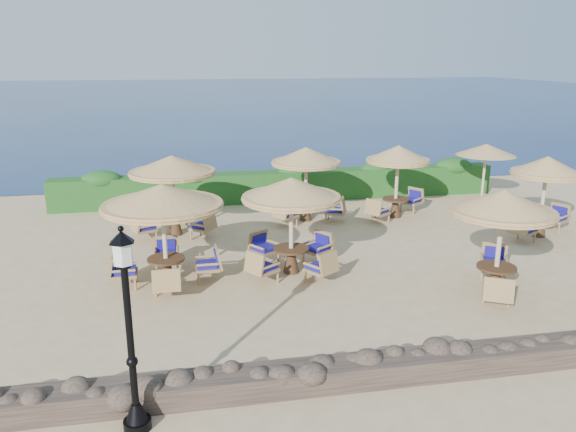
{
  "coord_description": "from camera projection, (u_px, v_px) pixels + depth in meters",
  "views": [
    {
      "loc": [
        -3.86,
        -14.78,
        5.73
      ],
      "look_at": [
        -1.0,
        0.39,
        1.3
      ],
      "focal_mm": 35.0,
      "sensor_mm": 36.0,
      "label": 1
    }
  ],
  "objects": [
    {
      "name": "cafe_set_3",
      "position": [
        173.0,
        178.0,
        18.1
      ],
      "size": [
        2.82,
        2.83,
        2.65
      ],
      "color": "#C9B18E",
      "rests_on": "ground"
    },
    {
      "name": "lamp_post",
      "position": [
        130.0,
        341.0,
        8.52
      ],
      "size": [
        0.44,
        0.44,
        3.31
      ],
      "color": "black",
      "rests_on": "ground"
    },
    {
      "name": "hedge",
      "position": [
        281.0,
        186.0,
        22.86
      ],
      "size": [
        18.0,
        0.9,
        1.2
      ],
      "primitive_type": "cube",
      "color": "#154315",
      "rests_on": "ground"
    },
    {
      "name": "cafe_set_1",
      "position": [
        291.0,
        209.0,
        14.9
      ],
      "size": [
        2.7,
        2.7,
        2.65
      ],
      "color": "#C9B18E",
      "rests_on": "ground"
    },
    {
      "name": "cafe_set_6",
      "position": [
        545.0,
        180.0,
        17.95
      ],
      "size": [
        2.8,
        2.22,
        2.65
      ],
      "color": "#C9B18E",
      "rests_on": "ground"
    },
    {
      "name": "cafe_set_0",
      "position": [
        163.0,
        214.0,
        14.12
      ],
      "size": [
        3.08,
        3.08,
        2.65
      ],
      "color": "#C9B18E",
      "rests_on": "ground"
    },
    {
      "name": "stone_wall",
      "position": [
        408.0,
        367.0,
        10.31
      ],
      "size": [
        15.0,
        0.65,
        0.44
      ],
      "primitive_type": "cube",
      "color": "brown",
      "rests_on": "ground"
    },
    {
      "name": "cafe_set_2",
      "position": [
        502.0,
        218.0,
        13.53
      ],
      "size": [
        2.53,
        2.8,
        2.65
      ],
      "color": "#C9B18E",
      "rests_on": "ground"
    },
    {
      "name": "cafe_set_5",
      "position": [
        398.0,
        166.0,
        20.13
      ],
      "size": [
        2.71,
        2.29,
        2.65
      ],
      "color": "#C9B18E",
      "rests_on": "ground"
    },
    {
      "name": "extra_parasol",
      "position": [
        486.0,
        150.0,
        21.93
      ],
      "size": [
        2.3,
        2.3,
        2.41
      ],
      "color": "#C9B18E",
      "rests_on": "ground"
    },
    {
      "name": "ground",
      "position": [
        325.0,
        261.0,
        16.23
      ],
      "size": [
        120.0,
        120.0,
        0.0
      ],
      "primitive_type": "plane",
      "color": "tan",
      "rests_on": "ground"
    },
    {
      "name": "sea",
      "position": [
        207.0,
        96.0,
        82.35
      ],
      "size": [
        160.0,
        160.0,
        0.0
      ],
      "primitive_type": "plane",
      "color": "#0B1B4A",
      "rests_on": "ground"
    },
    {
      "name": "cafe_set_4",
      "position": [
        306.0,
        170.0,
        19.76
      ],
      "size": [
        2.76,
        2.67,
        2.65
      ],
      "color": "#C9B18E",
      "rests_on": "ground"
    }
  ]
}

